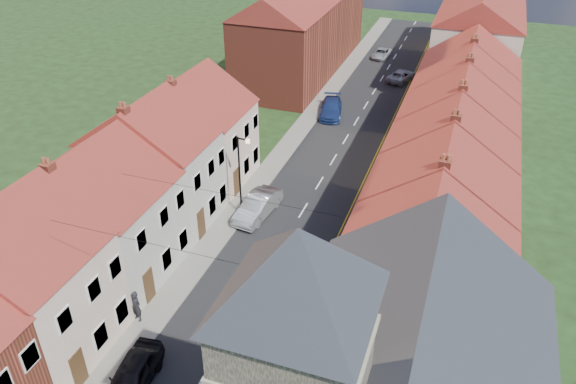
{
  "coord_description": "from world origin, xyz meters",
  "views": [
    {
      "loc": [
        10.1,
        -9.68,
        22.27
      ],
      "look_at": [
        0.02,
        18.69,
        3.5
      ],
      "focal_mm": 35.0,
      "sensor_mm": 36.0,
      "label": 1
    }
  ],
  "objects_px": {
    "car_far": "(331,108)",
    "pedestrian_left": "(136,306)",
    "lamppost": "(241,172)",
    "car_mid": "(258,206)",
    "pedestrian_right": "(344,290)",
    "car_near": "(132,376)",
    "car_distant_b": "(401,76)",
    "car_distant": "(382,53)"
  },
  "relations": [
    {
      "from": "car_mid",
      "to": "car_distant",
      "type": "xyz_separation_m",
      "value": [
        1.3,
        36.67,
        -0.24
      ]
    },
    {
      "from": "car_near",
      "to": "car_far",
      "type": "bearing_deg",
      "value": 82.99
    },
    {
      "from": "lamppost",
      "to": "car_mid",
      "type": "distance_m",
      "value": 2.96
    },
    {
      "from": "car_distant",
      "to": "lamppost",
      "type": "bearing_deg",
      "value": -90.03
    },
    {
      "from": "car_distant",
      "to": "car_distant_b",
      "type": "bearing_deg",
      "value": -59.33
    },
    {
      "from": "car_distant",
      "to": "car_distant_b",
      "type": "distance_m",
      "value": 7.9
    },
    {
      "from": "pedestrian_right",
      "to": "car_distant_b",
      "type": "xyz_separation_m",
      "value": [
        -3.0,
        36.28,
        -0.44
      ]
    },
    {
      "from": "car_distant_b",
      "to": "car_near",
      "type": "bearing_deg",
      "value": 98.76
    },
    {
      "from": "pedestrian_left",
      "to": "pedestrian_right",
      "type": "xyz_separation_m",
      "value": [
        10.2,
        5.07,
        -0.03
      ]
    },
    {
      "from": "car_mid",
      "to": "car_far",
      "type": "xyz_separation_m",
      "value": [
        0.15,
        18.2,
        -0.07
      ]
    },
    {
      "from": "car_mid",
      "to": "car_distant",
      "type": "distance_m",
      "value": 36.69
    },
    {
      "from": "pedestrian_right",
      "to": "car_mid",
      "type": "bearing_deg",
      "value": -21.71
    },
    {
      "from": "car_far",
      "to": "pedestrian_left",
      "type": "height_order",
      "value": "pedestrian_left"
    },
    {
      "from": "car_distant",
      "to": "car_far",
      "type": "bearing_deg",
      "value": -90.02
    },
    {
      "from": "pedestrian_left",
      "to": "car_distant",
      "type": "bearing_deg",
      "value": 99.46
    },
    {
      "from": "car_near",
      "to": "car_mid",
      "type": "bearing_deg",
      "value": 83.02
    },
    {
      "from": "lamppost",
      "to": "car_distant",
      "type": "bearing_deg",
      "value": 86.43
    },
    {
      "from": "lamppost",
      "to": "car_near",
      "type": "relative_size",
      "value": 1.37
    },
    {
      "from": "car_near",
      "to": "pedestrian_right",
      "type": "relative_size",
      "value": 2.38
    },
    {
      "from": "car_near",
      "to": "car_distant_b",
      "type": "bearing_deg",
      "value": 77.11
    },
    {
      "from": "lamppost",
      "to": "car_distant",
      "type": "height_order",
      "value": "lamppost"
    },
    {
      "from": "car_mid",
      "to": "car_distant_b",
      "type": "distance_m",
      "value": 30.04
    },
    {
      "from": "pedestrian_right",
      "to": "car_far",
      "type": "bearing_deg",
      "value": -54.31
    },
    {
      "from": "lamppost",
      "to": "pedestrian_right",
      "type": "height_order",
      "value": "lamppost"
    },
    {
      "from": "car_far",
      "to": "pedestrian_right",
      "type": "xyz_separation_m",
      "value": [
        7.75,
        -24.85,
        0.33
      ]
    },
    {
      "from": "car_far",
      "to": "car_distant_b",
      "type": "bearing_deg",
      "value": 54.91
    },
    {
      "from": "lamppost",
      "to": "car_near",
      "type": "xyz_separation_m",
      "value": [
        0.89,
        -15.21,
        -2.79
      ]
    },
    {
      "from": "pedestrian_left",
      "to": "car_distant_b",
      "type": "height_order",
      "value": "pedestrian_left"
    },
    {
      "from": "car_near",
      "to": "pedestrian_right",
      "type": "bearing_deg",
      "value": 41.5
    },
    {
      "from": "car_distant_b",
      "to": "car_far",
      "type": "bearing_deg",
      "value": 82.52
    },
    {
      "from": "pedestrian_right",
      "to": "car_near",
      "type": "bearing_deg",
      "value": 66.42
    },
    {
      "from": "lamppost",
      "to": "car_far",
      "type": "bearing_deg",
      "value": 86.42
    },
    {
      "from": "car_far",
      "to": "pedestrian_right",
      "type": "distance_m",
      "value": 26.03
    },
    {
      "from": "car_near",
      "to": "car_distant",
      "type": "xyz_separation_m",
      "value": [
        1.42,
        52.24,
        -0.21
      ]
    },
    {
      "from": "car_distant",
      "to": "pedestrian_right",
      "type": "height_order",
      "value": "pedestrian_right"
    },
    {
      "from": "pedestrian_left",
      "to": "car_distant_b",
      "type": "relative_size",
      "value": 0.44
    },
    {
      "from": "lamppost",
      "to": "car_far",
      "type": "xyz_separation_m",
      "value": [
        1.16,
        18.57,
        -2.83
      ]
    },
    {
      "from": "car_mid",
      "to": "lamppost",
      "type": "bearing_deg",
      "value": -153.08
    },
    {
      "from": "car_distant_b",
      "to": "lamppost",
      "type": "bearing_deg",
      "value": 93.94
    },
    {
      "from": "lamppost",
      "to": "car_distant_b",
      "type": "xyz_separation_m",
      "value": [
        5.92,
        30.0,
        -2.94
      ]
    },
    {
      "from": "lamppost",
      "to": "car_far",
      "type": "height_order",
      "value": "lamppost"
    },
    {
      "from": "car_distant_b",
      "to": "pedestrian_left",
      "type": "bearing_deg",
      "value": 95.22
    }
  ]
}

